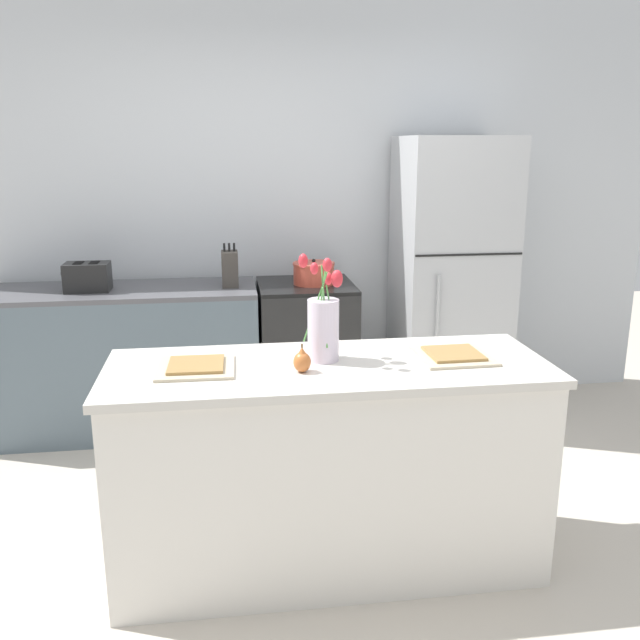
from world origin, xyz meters
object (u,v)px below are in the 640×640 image
(pear_figurine, at_px, (302,361))
(plate_setting_right, at_px, (453,355))
(flower_vase, at_px, (323,325))
(toaster, at_px, (88,277))
(knife_block, at_px, (230,269))
(cooking_pot, at_px, (314,273))
(refrigerator, at_px, (450,280))
(stove_range, at_px, (306,352))
(plate_setting_left, at_px, (196,366))

(pear_figurine, relative_size, plate_setting_right, 0.37)
(flower_vase, height_order, toaster, flower_vase)
(toaster, xyz_separation_m, knife_block, (0.85, 0.01, 0.03))
(knife_block, bearing_deg, plate_setting_right, -60.03)
(cooking_pot, bearing_deg, knife_block, -179.76)
(plate_setting_right, bearing_deg, refrigerator, 71.85)
(stove_range, relative_size, plate_setting_left, 2.98)
(flower_vase, bearing_deg, toaster, 128.70)
(pear_figurine, bearing_deg, plate_setting_left, 167.11)
(refrigerator, height_order, pear_figurine, refrigerator)
(pear_figurine, distance_m, knife_block, 1.68)
(plate_setting_left, height_order, plate_setting_right, same)
(pear_figurine, height_order, toaster, toaster)
(cooking_pot, height_order, knife_block, knife_block)
(flower_vase, distance_m, cooking_pot, 1.53)
(flower_vase, relative_size, knife_block, 1.63)
(flower_vase, height_order, plate_setting_right, flower_vase)
(stove_range, relative_size, toaster, 3.26)
(pear_figurine, height_order, plate_setting_left, pear_figurine)
(stove_range, bearing_deg, cooking_pot, -18.73)
(refrigerator, bearing_deg, plate_setting_right, -108.15)
(flower_vase, xyz_separation_m, plate_setting_left, (-0.52, -0.05, -0.14))
(cooking_pot, bearing_deg, stove_range, 161.27)
(plate_setting_right, bearing_deg, pear_figurine, -171.70)
(refrigerator, bearing_deg, plate_setting_left, -134.87)
(stove_range, relative_size, knife_block, 3.38)
(pear_figurine, height_order, plate_setting_right, pear_figurine)
(flower_vase, bearing_deg, plate_setting_left, -175.00)
(plate_setting_left, bearing_deg, knife_block, 84.33)
(pear_figurine, distance_m, plate_setting_right, 0.65)
(refrigerator, height_order, plate_setting_right, refrigerator)
(plate_setting_left, bearing_deg, refrigerator, 45.13)
(stove_range, distance_m, plate_setting_left, 1.77)
(stove_range, distance_m, pear_figurine, 1.77)
(refrigerator, xyz_separation_m, flower_vase, (-1.06, -1.54, 0.15))
(plate_setting_right, xyz_separation_m, knife_block, (-0.90, 1.57, 0.11))
(flower_vase, xyz_separation_m, cooking_pot, (0.16, 1.52, -0.08))
(refrigerator, relative_size, knife_block, 6.74)
(refrigerator, bearing_deg, toaster, -179.20)
(plate_setting_right, bearing_deg, toaster, 138.42)
(knife_block, bearing_deg, toaster, -179.15)
(pear_figurine, relative_size, cooking_pot, 0.43)
(pear_figurine, relative_size, toaster, 0.41)
(flower_vase, height_order, cooking_pot, flower_vase)
(plate_setting_right, relative_size, toaster, 1.10)
(refrigerator, distance_m, knife_block, 1.43)
(refrigerator, relative_size, pear_figurine, 15.92)
(flower_vase, relative_size, plate_setting_left, 1.43)
(stove_range, xyz_separation_m, plate_setting_left, (-0.63, -1.59, 0.46))
(stove_range, bearing_deg, plate_setting_right, -74.84)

